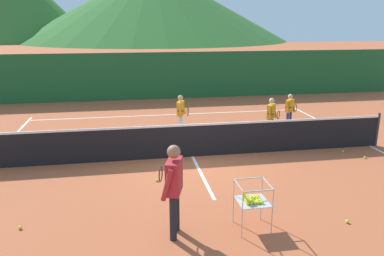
# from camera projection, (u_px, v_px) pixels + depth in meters

# --- Properties ---
(ground_plane) EXTENTS (120.00, 120.00, 0.00)m
(ground_plane) POSITION_uv_depth(u_px,v_px,m) (192.00, 157.00, 10.91)
(ground_plane) COLOR #B25633
(line_baseline_far) EXTENTS (11.29, 0.08, 0.01)m
(line_baseline_far) POSITION_uv_depth(u_px,v_px,m) (171.00, 115.00, 15.83)
(line_baseline_far) COLOR white
(line_baseline_far) RESTS_ON ground
(line_sideline_east) EXTENTS (0.08, 11.34, 0.01)m
(line_sideline_east) POSITION_uv_depth(u_px,v_px,m) (370.00, 146.00, 11.84)
(line_sideline_east) COLOR white
(line_sideline_east) RESTS_ON ground
(line_service_center) EXTENTS (0.08, 5.62, 0.01)m
(line_service_center) POSITION_uv_depth(u_px,v_px,m) (192.00, 156.00, 10.91)
(line_service_center) COLOR white
(line_service_center) RESTS_ON ground
(tennis_net) EXTENTS (11.76, 0.08, 1.05)m
(tennis_net) POSITION_uv_depth(u_px,v_px,m) (192.00, 140.00, 10.77)
(tennis_net) COLOR #333338
(tennis_net) RESTS_ON ground
(instructor) EXTENTS (0.46, 0.84, 1.72)m
(instructor) POSITION_uv_depth(u_px,v_px,m) (174.00, 182.00, 6.63)
(instructor) COLOR black
(instructor) RESTS_ON ground
(student_0) EXTENTS (0.42, 0.72, 1.36)m
(student_0) POSITION_uv_depth(u_px,v_px,m) (181.00, 111.00, 12.88)
(student_0) COLOR silver
(student_0) RESTS_ON ground
(student_1) EXTENTS (0.47, 0.72, 1.34)m
(student_1) POSITION_uv_depth(u_px,v_px,m) (271.00, 114.00, 12.50)
(student_1) COLOR navy
(student_1) RESTS_ON ground
(student_2) EXTENTS (0.48, 0.66, 1.25)m
(student_2) POSITION_uv_depth(u_px,v_px,m) (290.00, 108.00, 13.65)
(student_2) COLOR navy
(student_2) RESTS_ON ground
(ball_cart) EXTENTS (0.58, 0.58, 0.90)m
(ball_cart) POSITION_uv_depth(u_px,v_px,m) (252.00, 200.00, 6.96)
(ball_cart) COLOR #B7B7BC
(ball_cart) RESTS_ON ground
(tennis_ball_2) EXTENTS (0.07, 0.07, 0.07)m
(tennis_ball_2) POSITION_uv_depth(u_px,v_px,m) (343.00, 151.00, 11.25)
(tennis_ball_2) COLOR yellow
(tennis_ball_2) RESTS_ON ground
(tennis_ball_4) EXTENTS (0.07, 0.07, 0.07)m
(tennis_ball_4) POSITION_uv_depth(u_px,v_px,m) (157.00, 180.00, 9.19)
(tennis_ball_4) COLOR yellow
(tennis_ball_4) RESTS_ON ground
(tennis_ball_5) EXTENTS (0.07, 0.07, 0.07)m
(tennis_ball_5) POSITION_uv_depth(u_px,v_px,m) (365.00, 157.00, 10.74)
(tennis_ball_5) COLOR yellow
(tennis_ball_5) RESTS_ON ground
(tennis_ball_7) EXTENTS (0.07, 0.07, 0.07)m
(tennis_ball_7) POSITION_uv_depth(u_px,v_px,m) (347.00, 221.00, 7.29)
(tennis_ball_7) COLOR yellow
(tennis_ball_7) RESTS_ON ground
(tennis_ball_8) EXTENTS (0.07, 0.07, 0.07)m
(tennis_ball_8) POSITION_uv_depth(u_px,v_px,m) (20.00, 227.00, 7.08)
(tennis_ball_8) COLOR yellow
(tennis_ball_8) RESTS_ON ground
(windscreen_fence) EXTENTS (24.84, 0.08, 2.32)m
(windscreen_fence) POSITION_uv_depth(u_px,v_px,m) (162.00, 76.00, 18.81)
(windscreen_fence) COLOR #1E5B2D
(windscreen_fence) RESTS_ON ground
(hill_0) EXTENTS (54.76, 54.76, 14.69)m
(hill_0) POSITION_uv_depth(u_px,v_px,m) (153.00, 4.00, 78.10)
(hill_0) COLOR #2D6628
(hill_0) RESTS_ON ground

